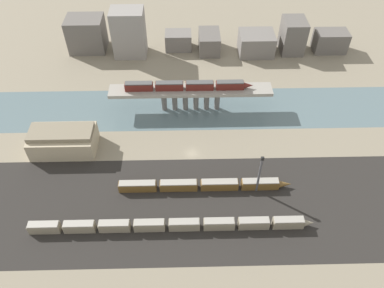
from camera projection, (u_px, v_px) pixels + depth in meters
The scene contains 16 objects.
ground_plane at pixel (192, 153), 139.83m from camera, with size 400.00×400.00×0.00m, color gray.
railbed_yard at pixel (194, 207), 123.08m from camera, with size 280.00×42.00×0.01m, color #282623.
river_water at pixel (191, 109), 157.78m from camera, with size 320.00×26.36×0.01m, color slate.
bridge at pixel (191, 93), 151.82m from camera, with size 65.83×7.82×10.38m.
train_on_bridge at pixel (188, 86), 149.12m from camera, with size 51.36×2.79×3.44m.
train_yard_near at pixel (170, 225), 116.10m from camera, with size 88.81×2.67×3.85m.
train_yard_mid at pixel (203, 185), 127.17m from camera, with size 58.92×2.78×3.65m.
warehouse_building at pixel (63, 140), 138.36m from camera, with size 23.51×13.42×9.46m.
signal_tower at pixel (259, 174), 121.77m from camera, with size 1.00×0.79×16.80m.
city_block_far_left at pixel (87, 34), 184.87m from camera, with size 17.73×13.88×16.45m, color #605B56.
city_block_left at pixel (129, 33), 179.21m from camera, with size 15.57×11.81×22.97m, color gray.
city_block_center at pixel (178, 41), 188.07m from camera, with size 13.02×9.61×8.54m, color slate.
city_block_right at pixel (209, 42), 186.31m from camera, with size 10.26×15.36×9.42m, color #605B56.
city_block_far_right at pixel (256, 43), 184.58m from camera, with size 16.89×14.17×10.32m, color slate.
city_block_tall at pixel (293, 36), 183.88m from camera, with size 10.87×13.57×16.26m, color #605B56.
city_block_low at pixel (330, 41), 186.06m from camera, with size 15.91×10.00×10.20m, color #605B56.
Camera 1 is at (-2.17, -95.01, 102.62)m, focal length 35.00 mm.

